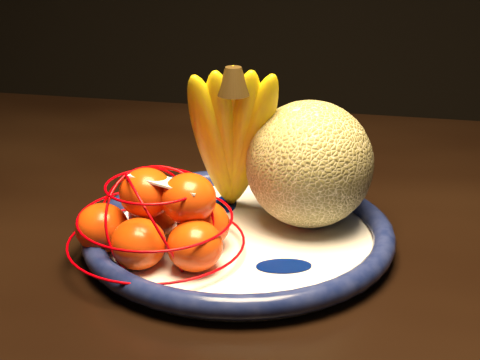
# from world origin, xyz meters

# --- Properties ---
(dining_table) EXTENTS (1.67, 1.06, 0.81)m
(dining_table) POSITION_xyz_m (-0.02, 0.10, 0.72)
(dining_table) COLOR black
(dining_table) RESTS_ON ground
(fruit_bowl) EXTENTS (0.32, 0.32, 0.03)m
(fruit_bowl) POSITION_xyz_m (-0.24, 0.08, 0.82)
(fruit_bowl) COLOR white
(fruit_bowl) RESTS_ON dining_table
(cantaloupe) EXTENTS (0.13, 0.13, 0.13)m
(cantaloupe) POSITION_xyz_m (-0.17, 0.12, 0.89)
(cantaloupe) COLOR olive
(cantaloupe) RESTS_ON fruit_bowl
(banana_bunch) EXTENTS (0.12, 0.12, 0.19)m
(banana_bunch) POSITION_xyz_m (-0.25, 0.13, 0.91)
(banana_bunch) COLOR #DEC700
(banana_bunch) RESTS_ON fruit_bowl
(mandarin_bag) EXTENTS (0.23, 0.23, 0.11)m
(mandarin_bag) POSITION_xyz_m (-0.31, 0.03, 0.85)
(mandarin_bag) COLOR #FF3A00
(mandarin_bag) RESTS_ON fruit_bowl
(price_tag) EXTENTS (0.08, 0.05, 0.01)m
(price_tag) POSITION_xyz_m (-0.30, 0.03, 0.90)
(price_tag) COLOR white
(price_tag) RESTS_ON mandarin_bag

